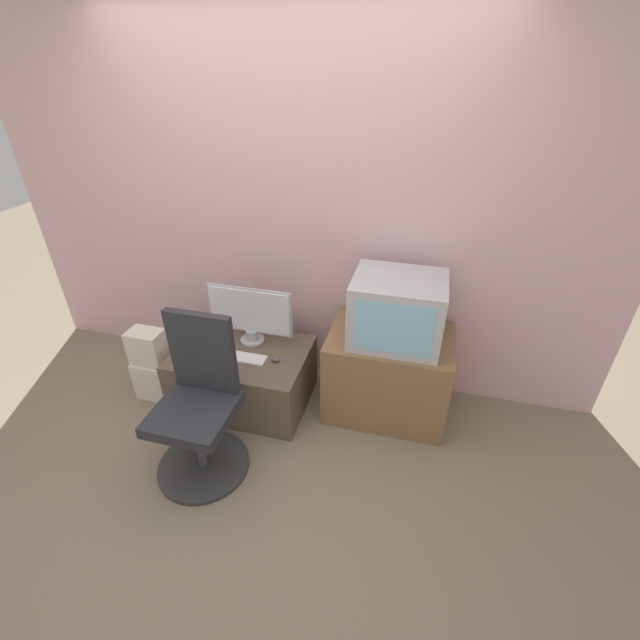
{
  "coord_description": "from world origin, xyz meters",
  "views": [
    {
      "loc": [
        0.9,
        -1.39,
        2.19
      ],
      "look_at": [
        0.27,
        0.97,
        0.68
      ],
      "focal_mm": 24.0,
      "sensor_mm": 36.0,
      "label": 1
    }
  ],
  "objects_px": {
    "mouse": "(275,360)",
    "office_chair": "(199,411)",
    "main_monitor": "(250,314)",
    "keyboard": "(240,357)",
    "crt_tv": "(397,310)",
    "cardboard_box_lower": "(156,378)"
  },
  "relations": [
    {
      "from": "keyboard",
      "to": "crt_tv",
      "type": "xyz_separation_m",
      "value": [
        1.01,
        0.22,
        0.4
      ]
    },
    {
      "from": "crt_tv",
      "to": "office_chair",
      "type": "xyz_separation_m",
      "value": [
        -1.04,
        -0.74,
        -0.42
      ]
    },
    {
      "from": "keyboard",
      "to": "mouse",
      "type": "bearing_deg",
      "value": 5.36
    },
    {
      "from": "keyboard",
      "to": "crt_tv",
      "type": "height_order",
      "value": "crt_tv"
    },
    {
      "from": "crt_tv",
      "to": "cardboard_box_lower",
      "type": "distance_m",
      "value": 1.85
    },
    {
      "from": "keyboard",
      "to": "mouse",
      "type": "xyz_separation_m",
      "value": [
        0.25,
        0.02,
        0.01
      ]
    },
    {
      "from": "crt_tv",
      "to": "cardboard_box_lower",
      "type": "relative_size",
      "value": 1.86
    },
    {
      "from": "main_monitor",
      "to": "mouse",
      "type": "distance_m",
      "value": 0.37
    },
    {
      "from": "crt_tv",
      "to": "office_chair",
      "type": "bearing_deg",
      "value": -144.29
    },
    {
      "from": "main_monitor",
      "to": "office_chair",
      "type": "relative_size",
      "value": 0.61
    },
    {
      "from": "mouse",
      "to": "crt_tv",
      "type": "bearing_deg",
      "value": 14.62
    },
    {
      "from": "mouse",
      "to": "crt_tv",
      "type": "distance_m",
      "value": 0.88
    },
    {
      "from": "main_monitor",
      "to": "crt_tv",
      "type": "distance_m",
      "value": 1.02
    },
    {
      "from": "mouse",
      "to": "crt_tv",
      "type": "height_order",
      "value": "crt_tv"
    },
    {
      "from": "office_chair",
      "to": "keyboard",
      "type": "bearing_deg",
      "value": 87.08
    },
    {
      "from": "mouse",
      "to": "office_chair",
      "type": "height_order",
      "value": "office_chair"
    },
    {
      "from": "crt_tv",
      "to": "cardboard_box_lower",
      "type": "xyz_separation_m",
      "value": [
        -1.69,
        -0.27,
        -0.69
      ]
    },
    {
      "from": "main_monitor",
      "to": "mouse",
      "type": "xyz_separation_m",
      "value": [
        0.24,
        -0.19,
        -0.21
      ]
    },
    {
      "from": "main_monitor",
      "to": "mouse",
      "type": "relative_size",
      "value": 10.72
    },
    {
      "from": "keyboard",
      "to": "main_monitor",
      "type": "bearing_deg",
      "value": 88.27
    },
    {
      "from": "office_chair",
      "to": "crt_tv",
      "type": "bearing_deg",
      "value": 35.71
    },
    {
      "from": "main_monitor",
      "to": "cardboard_box_lower",
      "type": "bearing_deg",
      "value": -159.0
    }
  ]
}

